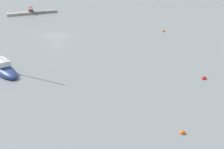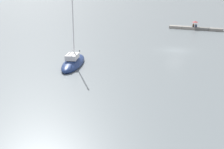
{
  "view_description": "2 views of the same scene",
  "coord_description": "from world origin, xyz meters",
  "px_view_note": "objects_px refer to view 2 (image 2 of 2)",
  "views": [
    {
      "loc": [
        14.74,
        56.01,
        15.8
      ],
      "look_at": [
        0.99,
        25.8,
        2.34
      ],
      "focal_mm": 53.47,
      "sensor_mm": 36.0,
      "label": 1
    },
    {
      "loc": [
        -9.76,
        50.8,
        12.44
      ],
      "look_at": [
        3.21,
        19.1,
        1.33
      ],
      "focal_mm": 52.36,
      "sensor_mm": 36.0,
      "label": 2
    }
  ],
  "objects_px": {
    "person_seated_blue_left": "(196,26)",
    "person_seated_brown_right": "(193,26)",
    "umbrella_open_red": "(195,22)",
    "sailboat_navy_near": "(73,62)"
  },
  "relations": [
    {
      "from": "sailboat_navy_near",
      "to": "person_seated_brown_right",
      "type": "bearing_deg",
      "value": 58.27
    },
    {
      "from": "umbrella_open_red",
      "to": "sailboat_navy_near",
      "type": "bearing_deg",
      "value": 72.33
    },
    {
      "from": "person_seated_blue_left",
      "to": "person_seated_brown_right",
      "type": "height_order",
      "value": "same"
    },
    {
      "from": "person_seated_blue_left",
      "to": "person_seated_brown_right",
      "type": "distance_m",
      "value": 0.56
    },
    {
      "from": "person_seated_blue_left",
      "to": "sailboat_navy_near",
      "type": "height_order",
      "value": "sailboat_navy_near"
    },
    {
      "from": "person_seated_brown_right",
      "to": "sailboat_navy_near",
      "type": "bearing_deg",
      "value": 61.84
    },
    {
      "from": "person_seated_blue_left",
      "to": "umbrella_open_red",
      "type": "height_order",
      "value": "umbrella_open_red"
    },
    {
      "from": "umbrella_open_red",
      "to": "sailboat_navy_near",
      "type": "distance_m",
      "value": 35.89
    },
    {
      "from": "person_seated_blue_left",
      "to": "person_seated_brown_right",
      "type": "relative_size",
      "value": 1.0
    },
    {
      "from": "person_seated_brown_right",
      "to": "sailboat_navy_near",
      "type": "distance_m",
      "value": 35.7
    }
  ]
}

